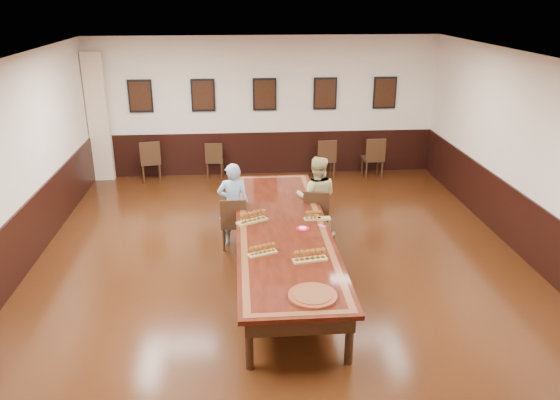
{
  "coord_description": "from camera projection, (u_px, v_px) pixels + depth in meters",
  "views": [
    {
      "loc": [
        -0.64,
        -7.56,
        4.08
      ],
      "look_at": [
        0.0,
        0.5,
        1.0
      ],
      "focal_mm": 35.0,
      "sensor_mm": 36.0,
      "label": 1
    }
  ],
  "objects": [
    {
      "name": "spare_chair_c",
      "position": [
        325.0,
        158.0,
        12.72
      ],
      "size": [
        0.46,
        0.5,
        0.93
      ],
      "primitive_type": null,
      "rotation": [
        0.0,
        0.0,
        3.2
      ],
      "color": "black",
      "rests_on": "floor"
    },
    {
      "name": "pink_phone",
      "position": [
        322.0,
        226.0,
        8.3
      ],
      "size": [
        0.13,
        0.14,
        0.01
      ],
      "primitive_type": "cube",
      "rotation": [
        0.0,
        0.0,
        0.61
      ],
      "color": "#D24670",
      "rests_on": "conference_table"
    },
    {
      "name": "red_plate_grp",
      "position": [
        303.0,
        229.0,
        8.2
      ],
      "size": [
        0.2,
        0.2,
        0.03
      ],
      "color": "red",
      "rests_on": "conference_table"
    },
    {
      "name": "spare_chair_d",
      "position": [
        373.0,
        157.0,
        12.73
      ],
      "size": [
        0.47,
        0.51,
        0.97
      ],
      "primitive_type": null,
      "rotation": [
        0.0,
        0.0,
        3.18
      ],
      "color": "black",
      "rests_on": "floor"
    },
    {
      "name": "curtain",
      "position": [
        98.0,
        118.0,
        12.24
      ],
      "size": [
        0.45,
        0.18,
        2.9
      ],
      "primitive_type": "cube",
      "color": "#D0AF8F",
      "rests_on": "floor"
    },
    {
      "name": "chair_woman",
      "position": [
        316.0,
        214.0,
        9.51
      ],
      "size": [
        0.51,
        0.55,
        0.94
      ],
      "primitive_type": null,
      "rotation": [
        0.0,
        0.0,
        2.98
      ],
      "color": "black",
      "rests_on": "floor"
    },
    {
      "name": "wainscoting",
      "position": [
        283.0,
        242.0,
        8.36
      ],
      "size": [
        8.0,
        10.0,
        1.0
      ],
      "color": "black",
      "rests_on": "floor"
    },
    {
      "name": "flight_a",
      "position": [
        252.0,
        217.0,
        8.41
      ],
      "size": [
        0.52,
        0.37,
        0.19
      ],
      "color": "olive",
      "rests_on": "conference_table"
    },
    {
      "name": "flight_d",
      "position": [
        310.0,
        255.0,
        7.21
      ],
      "size": [
        0.48,
        0.22,
        0.17
      ],
      "color": "olive",
      "rests_on": "conference_table"
    },
    {
      "name": "flight_b",
      "position": [
        316.0,
        215.0,
        8.52
      ],
      "size": [
        0.42,
        0.14,
        0.15
      ],
      "color": "olive",
      "rests_on": "conference_table"
    },
    {
      "name": "spare_chair_b",
      "position": [
        215.0,
        159.0,
        12.78
      ],
      "size": [
        0.43,
        0.46,
        0.85
      ],
      "primitive_type": null,
      "rotation": [
        0.0,
        0.0,
        3.07
      ],
      "color": "black",
      "rests_on": "floor"
    },
    {
      "name": "person_woman",
      "position": [
        317.0,
        197.0,
        9.51
      ],
      "size": [
        0.82,
        0.68,
        1.47
      ],
      "primitive_type": "imported",
      "rotation": [
        0.0,
        0.0,
        2.98
      ],
      "color": "#D0C482",
      "rests_on": "floor"
    },
    {
      "name": "floor",
      "position": [
        283.0,
        271.0,
        8.55
      ],
      "size": [
        8.0,
        10.0,
        0.02
      ],
      "primitive_type": "cube",
      "color": "black",
      "rests_on": "ground"
    },
    {
      "name": "carved_platter",
      "position": [
        313.0,
        296.0,
        6.36
      ],
      "size": [
        0.59,
        0.59,
        0.05
      ],
      "color": "#612413",
      "rests_on": "conference_table"
    },
    {
      "name": "conference_table",
      "position": [
        283.0,
        235.0,
        8.32
      ],
      "size": [
        1.4,
        5.0,
        0.76
      ],
      "color": "black",
      "rests_on": "floor"
    },
    {
      "name": "spare_chair_a",
      "position": [
        150.0,
        160.0,
        12.5
      ],
      "size": [
        0.54,
        0.57,
        0.96
      ],
      "primitive_type": null,
      "rotation": [
        0.0,
        0.0,
        3.35
      ],
      "color": "black",
      "rests_on": "floor"
    },
    {
      "name": "ceiling",
      "position": [
        283.0,
        61.0,
        7.4
      ],
      "size": [
        8.0,
        10.0,
        0.02
      ],
      "primitive_type": "cube",
      "color": "white",
      "rests_on": "floor"
    },
    {
      "name": "person_man",
      "position": [
        233.0,
        205.0,
        9.21
      ],
      "size": [
        0.54,
        0.36,
        1.46
      ],
      "primitive_type": "imported",
      "rotation": [
        0.0,
        0.0,
        3.13
      ],
      "color": "teal",
      "rests_on": "floor"
    },
    {
      "name": "wall_back",
      "position": [
        265.0,
        107.0,
        12.64
      ],
      "size": [
        8.0,
        0.02,
        3.2
      ],
      "primitive_type": "cube",
      "color": "beige",
      "rests_on": "floor"
    },
    {
      "name": "chair_man",
      "position": [
        234.0,
        222.0,
        9.22
      ],
      "size": [
        0.43,
        0.47,
        0.91
      ],
      "primitive_type": null,
      "rotation": [
        0.0,
        0.0,
        3.13
      ],
      "color": "black",
      "rests_on": "floor"
    },
    {
      "name": "posters",
      "position": [
        265.0,
        94.0,
        12.46
      ],
      "size": [
        6.14,
        0.04,
        0.74
      ],
      "color": "black",
      "rests_on": "wall_back"
    },
    {
      "name": "flight_c",
      "position": [
        263.0,
        250.0,
        7.39
      ],
      "size": [
        0.42,
        0.26,
        0.15
      ],
      "color": "olive",
      "rests_on": "conference_table"
    },
    {
      "name": "wall_right",
      "position": [
        546.0,
        167.0,
        8.27
      ],
      "size": [
        0.02,
        10.0,
        3.2
      ],
      "primitive_type": "cube",
      "color": "beige",
      "rests_on": "floor"
    }
  ]
}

